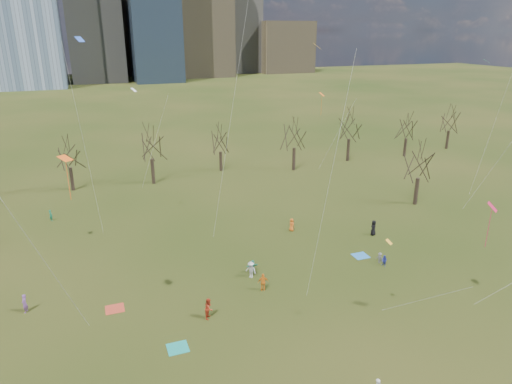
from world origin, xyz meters
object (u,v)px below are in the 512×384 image
object	(u,v)px
blanket_navy	(361,256)
person_2	(209,308)
blanket_teal	(178,348)
person_4	(263,282)
blanket_crimson	(115,309)

from	to	relation	value
blanket_navy	person_2	xyz separation A→B (m)	(-18.22, -5.22, 0.91)
blanket_teal	blanket_navy	bearing A→B (deg)	20.87
blanket_teal	person_2	world-z (taller)	person_2
blanket_navy	person_4	bearing A→B (deg)	-167.36
blanket_crimson	person_2	world-z (taller)	person_2
blanket_teal	blanket_crimson	xyz separation A→B (m)	(-4.15, 7.10, 0.00)
blanket_navy	person_2	world-z (taller)	person_2
person_2	blanket_crimson	bearing A→B (deg)	92.03
blanket_crimson	person_2	distance (m)	8.55
blanket_teal	person_2	xyz separation A→B (m)	(3.29, 2.98, 0.91)
blanket_teal	person_2	bearing A→B (deg)	42.22
person_2	person_4	size ratio (longest dim) A/B	1.07
blanket_crimson	person_4	distance (m)	13.42
blanket_navy	blanket_teal	bearing A→B (deg)	-159.13
blanket_navy	person_2	bearing A→B (deg)	-164.02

